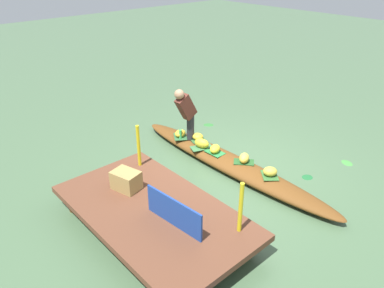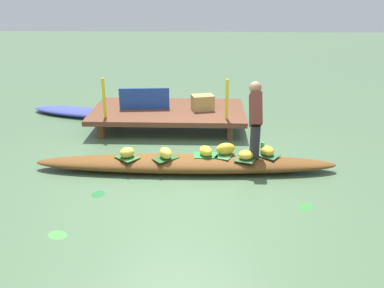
{
  "view_description": "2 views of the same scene",
  "coord_description": "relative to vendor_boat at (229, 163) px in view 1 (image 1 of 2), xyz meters",
  "views": [
    {
      "loc": [
        -4.23,
        4.8,
        3.88
      ],
      "look_at": [
        0.43,
        0.59,
        0.59
      ],
      "focal_mm": 34.77,
      "sensor_mm": 36.0,
      "label": 1
    },
    {
      "loc": [
        0.33,
        -6.35,
        2.95
      ],
      "look_at": [
        0.1,
        0.12,
        0.42
      ],
      "focal_mm": 39.49,
      "sensor_mm": 36.0,
      "label": 2
    }
  ],
  "objects": [
    {
      "name": "railing_post_east",
      "position": [
        0.73,
        1.6,
        0.67
      ],
      "size": [
        0.06,
        0.06,
        0.79
      ],
      "primitive_type": "cylinder",
      "color": "yellow",
      "rests_on": "dock_platform"
    },
    {
      "name": "banana_bunch_0",
      "position": [
        0.66,
        0.12,
        0.23
      ],
      "size": [
        0.36,
        0.27,
        0.2
      ],
      "primitive_type": "ellipsoid",
      "rotation": [
        0.0,
        0.0,
        0.29
      ],
      "color": "gold",
      "rests_on": "vendor_boat"
    },
    {
      "name": "drifting_plant_0",
      "position": [
        -1.49,
        -1.96,
        -0.12
      ],
      "size": [
        0.32,
        0.29,
        0.01
      ],
      "primitive_type": "ellipsoid",
      "rotation": [
        0.0,
        0.0,
        2.7
      ],
      "color": "#408B3A",
      "rests_on": "ground"
    },
    {
      "name": "leaf_mat_1",
      "position": [
        -0.94,
        -0.06,
        0.13
      ],
      "size": [
        0.45,
        0.44,
        0.01
      ],
      "primitive_type": "cube",
      "rotation": [
        0.0,
        0.0,
        2.42
      ],
      "color": "#32642D",
      "rests_on": "vendor_boat"
    },
    {
      "name": "banana_bunch_1",
      "position": [
        -0.94,
        -0.06,
        0.21
      ],
      "size": [
        0.33,
        0.33,
        0.17
      ],
      "primitive_type": "ellipsoid",
      "rotation": [
        0.0,
        0.0,
        3.96
      ],
      "color": "gold",
      "rests_on": "vendor_boat"
    },
    {
      "name": "leaf_mat_2",
      "position": [
        0.33,
        0.06,
        0.13
      ],
      "size": [
        0.39,
        0.25,
        0.01
      ],
      "primitive_type": "cube",
      "rotation": [
        0.0,
        0.0,
        0.02
      ],
      "color": "#29793B",
      "rests_on": "vendor_boat"
    },
    {
      "name": "leaf_mat_3",
      "position": [
        1.34,
        0.11,
        0.13
      ],
      "size": [
        0.47,
        0.44,
        0.01
      ],
      "primitive_type": "cube",
      "rotation": [
        0.0,
        0.0,
        2.54
      ],
      "color": "#2F6237",
      "rests_on": "vendor_boat"
    },
    {
      "name": "dock_platform",
      "position": [
        -0.47,
        2.2,
        0.22
      ],
      "size": [
        3.2,
        1.8,
        0.4
      ],
      "color": "brown",
      "rests_on": "ground"
    },
    {
      "name": "railing_post_west",
      "position": [
        -1.67,
        1.6,
        0.67
      ],
      "size": [
        0.06,
        0.06,
        0.79
      ],
      "primitive_type": "cylinder",
      "color": "yellow",
      "rests_on": "dock_platform"
    },
    {
      "name": "banana_bunch_3",
      "position": [
        1.34,
        0.11,
        0.2
      ],
      "size": [
        0.27,
        0.31,
        0.15
      ],
      "primitive_type": "ellipsoid",
      "rotation": [
        0.0,
        0.0,
        1.81
      ],
      "color": "gold",
      "rests_on": "vendor_boat"
    },
    {
      "name": "canal_water",
      "position": [
        0.0,
        0.0,
        -0.12
      ],
      "size": [
        40.0,
        40.0,
        0.0
      ],
      "primitive_type": "plane",
      "color": "#466343",
      "rests_on": "ground"
    },
    {
      "name": "water_bottle",
      "position": [
        1.27,
        0.17,
        0.23
      ],
      "size": [
        0.06,
        0.06,
        0.21
      ],
      "primitive_type": "cylinder",
      "color": "#43B459",
      "rests_on": "vendor_boat"
    },
    {
      "name": "leaf_mat_0",
      "position": [
        0.66,
        0.12,
        0.13
      ],
      "size": [
        0.39,
        0.5,
        0.01
      ],
      "primitive_type": "cube",
      "rotation": [
        0.0,
        0.0,
        1.19
      ],
      "color": "#3B6F40",
      "rests_on": "vendor_boat"
    },
    {
      "name": "vendor_person",
      "position": [
        1.12,
        0.13,
        0.81
      ],
      "size": [
        0.2,
        0.52,
        1.19
      ],
      "color": "#28282D",
      "rests_on": "vendor_boat"
    },
    {
      "name": "leaf_mat_5",
      "position": [
        -0.32,
        -0.08,
        0.13
      ],
      "size": [
        0.45,
        0.43,
        0.01
      ],
      "primitive_type": "cube",
      "rotation": [
        0.0,
        0.0,
        0.7
      ],
      "color": "#245224",
      "rests_on": "vendor_boat"
    },
    {
      "name": "drifting_plant_1",
      "position": [
        1.75,
        -1.15,
        -0.12
      ],
      "size": [
        0.31,
        0.32,
        0.01
      ],
      "primitive_type": "ellipsoid",
      "rotation": [
        0.0,
        0.0,
        0.83
      ],
      "color": "#2E702F",
      "rests_on": "ground"
    },
    {
      "name": "market_banner",
      "position": [
        -0.97,
        2.2,
        0.5
      ],
      "size": [
        1.05,
        0.12,
        0.45
      ],
      "primitive_type": "cube",
      "rotation": [
        0.0,
        0.0,
        0.09
      ],
      "color": "navy",
      "rests_on": "dock_platform"
    },
    {
      "name": "drifting_plant_2",
      "position": [
        -1.25,
        -0.88,
        -0.12
      ],
      "size": [
        0.22,
        0.25,
        0.01
      ],
      "primitive_type": "ellipsoid",
      "rotation": [
        0.0,
        0.0,
        1.43
      ],
      "color": "#1E602F",
      "rests_on": "ground"
    },
    {
      "name": "banana_bunch_5",
      "position": [
        -0.32,
        -0.08,
        0.22
      ],
      "size": [
        0.3,
        0.33,
        0.18
      ],
      "primitive_type": "ellipsoid",
      "rotation": [
        0.0,
        0.0,
        2.1
      ],
      "color": "yellow",
      "rests_on": "vendor_boat"
    },
    {
      "name": "produce_crate",
      "position": [
        0.25,
        2.2,
        0.43
      ],
      "size": [
        0.51,
        0.42,
        0.31
      ],
      "primitive_type": "cube",
      "rotation": [
        0.0,
        0.0,
        0.26
      ],
      "color": "#A2844A",
      "rests_on": "dock_platform"
    },
    {
      "name": "banana_bunch_2",
      "position": [
        0.33,
        0.06,
        0.21
      ],
      "size": [
        0.29,
        0.33,
        0.16
      ],
      "primitive_type": "ellipsoid",
      "rotation": [
        0.0,
        0.0,
        2.01
      ],
      "color": "yellow",
      "rests_on": "vendor_boat"
    },
    {
      "name": "vendor_boat",
      "position": [
        0.0,
        0.0,
        0.0
      ],
      "size": [
        4.96,
        0.69,
        0.25
      ],
      "primitive_type": "ellipsoid",
      "rotation": [
        0.0,
        0.0,
        0.01
      ],
      "color": "brown",
      "rests_on": "ground"
    },
    {
      "name": "leaf_mat_4",
      "position": [
        0.98,
        -0.07,
        0.13
      ],
      "size": [
        0.4,
        0.4,
        0.01
      ],
      "primitive_type": "cube",
      "rotation": [
        0.0,
        0.0,
        1.22
      ],
      "color": "#2E5C2F",
      "rests_on": "vendor_boat"
    },
    {
      "name": "banana_bunch_4",
      "position": [
        0.98,
        -0.07,
        0.2
      ],
      "size": [
        0.25,
        0.24,
        0.15
      ],
      "primitive_type": "ellipsoid",
      "rotation": [
        0.0,
        0.0,
        4.78
      ],
      "color": "gold",
      "rests_on": "vendor_boat"
    }
  ]
}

